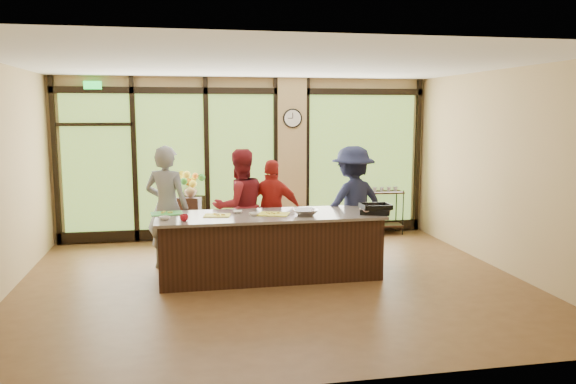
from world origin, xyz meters
name	(u,v)px	position (x,y,z in m)	size (l,w,h in m)	color
floor	(273,283)	(0.00, 0.00, 0.00)	(7.00, 7.00, 0.00)	brown
ceiling	(272,64)	(0.00, 0.00, 3.00)	(7.00, 7.00, 0.00)	silver
back_wall	(247,158)	(0.00, 3.00, 1.50)	(7.00, 7.00, 0.00)	tan
right_wall	(506,171)	(3.50, 0.00, 1.50)	(6.00, 6.00, 0.00)	tan
window_wall	(256,164)	(0.16, 2.95, 1.39)	(6.90, 0.12, 3.00)	tan
island_base	(270,247)	(0.00, 0.30, 0.44)	(3.10, 1.00, 0.88)	black
countertop	(269,216)	(0.00, 0.30, 0.90)	(3.20, 1.10, 0.04)	gray
wall_clock	(293,118)	(0.85, 2.87, 2.25)	(0.36, 0.04, 0.36)	black
cook_left	(167,207)	(-1.45, 1.04, 0.94)	(0.69, 0.45, 1.88)	slate
cook_midleft	(240,207)	(-0.34, 1.11, 0.90)	(0.88, 0.68, 1.81)	maroon
cook_midright	(273,211)	(0.18, 1.12, 0.82)	(0.96, 0.40, 1.63)	#A62019
cook_right	(353,204)	(1.45, 0.98, 0.92)	(1.19, 0.68, 1.84)	#1A1F3A
roasting_pan	(375,211)	(1.50, 0.05, 0.96)	(0.41, 0.32, 0.07)	black
mixing_bowl	(305,212)	(0.49, 0.13, 0.96)	(0.35, 0.35, 0.09)	silver
cutting_board_left	(167,213)	(-1.44, 0.60, 0.93)	(0.45, 0.34, 0.01)	green
cutting_board_center	(217,215)	(-0.74, 0.32, 0.93)	(0.36, 0.27, 0.01)	yellow
cutting_board_right	(273,214)	(0.05, 0.27, 0.93)	(0.43, 0.32, 0.01)	yellow
prep_bowl_near	(165,218)	(-1.46, 0.15, 0.94)	(0.15, 0.15, 0.05)	silver
prep_bowl_mid	(254,214)	(-0.23, 0.23, 0.94)	(0.14, 0.14, 0.04)	silver
prep_bowl_far	(238,212)	(-0.44, 0.47, 0.94)	(0.14, 0.14, 0.03)	silver
red_ramekin	(184,218)	(-1.20, 0.01, 0.97)	(0.12, 0.12, 0.09)	#A3101D
flower_stand	(191,219)	(-1.07, 2.75, 0.42)	(0.42, 0.42, 0.84)	black
flower_vase	(190,190)	(-1.07, 2.75, 0.97)	(0.25, 0.25, 0.26)	#91724F
bar_cart	(385,206)	(2.67, 2.75, 0.56)	(0.71, 0.44, 0.93)	black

